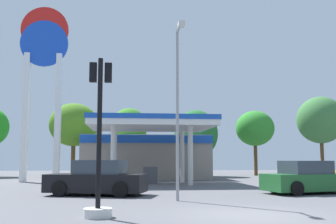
% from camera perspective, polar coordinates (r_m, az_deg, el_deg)
% --- Properties ---
extents(ground_plane, '(90.00, 90.00, 0.00)m').
position_cam_1_polar(ground_plane, '(12.42, 11.37, -14.01)').
color(ground_plane, '#56565B').
rests_on(ground_plane, ground).
extents(gas_station, '(10.01, 13.97, 4.27)m').
position_cam_1_polar(gas_station, '(33.10, -3.20, -5.91)').
color(gas_station, gray).
rests_on(gas_station, ground).
extents(station_pole_sign, '(3.42, 0.56, 12.73)m').
position_cam_1_polar(station_pole_sign, '(30.88, -17.11, 5.49)').
color(station_pole_sign, white).
rests_on(station_pole_sign, ground).
extents(car_1, '(4.71, 2.92, 1.57)m').
position_cam_1_polar(car_1, '(18.74, -9.92, -9.29)').
color(car_1, black).
rests_on(car_1, ground).
extents(car_2, '(4.57, 2.68, 1.54)m').
position_cam_1_polar(car_2, '(20.47, 19.07, -8.83)').
color(car_2, black).
rests_on(car_2, ground).
extents(traffic_signal_0, '(0.80, 0.80, 4.54)m').
position_cam_1_polar(traffic_signal_0, '(11.77, -9.69, -6.70)').
color(traffic_signal_0, silver).
rests_on(traffic_signal_0, ground).
extents(tree_1, '(4.56, 4.56, 6.78)m').
position_cam_1_polar(tree_1, '(38.96, -13.08, -1.78)').
color(tree_1, brown).
rests_on(tree_1, ground).
extents(tree_2, '(3.33, 3.33, 6.20)m').
position_cam_1_polar(tree_2, '(37.05, -5.49, -2.14)').
color(tree_2, brown).
rests_on(tree_2, ground).
extents(tree_3, '(4.10, 4.10, 6.19)m').
position_cam_1_polar(tree_3, '(38.30, 3.96, -3.10)').
color(tree_3, brown).
rests_on(tree_3, ground).
extents(tree_4, '(3.74, 3.74, 6.28)m').
position_cam_1_polar(tree_4, '(40.56, 12.11, -2.29)').
color(tree_4, brown).
rests_on(tree_4, ground).
extents(tree_5, '(4.56, 4.56, 7.64)m').
position_cam_1_polar(tree_5, '(42.10, 20.65, -1.07)').
color(tree_5, brown).
rests_on(tree_5, ground).
extents(corner_streetlamp, '(0.24, 1.48, 6.85)m').
position_cam_1_polar(corner_streetlamp, '(16.06, 1.41, 2.35)').
color(corner_streetlamp, gray).
rests_on(corner_streetlamp, ground).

